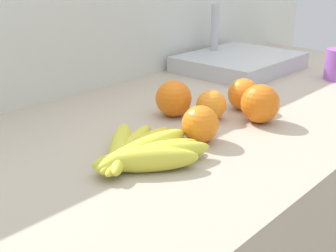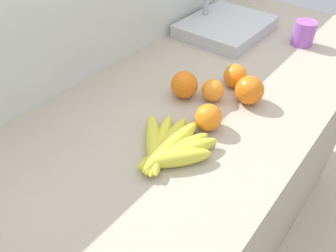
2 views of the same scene
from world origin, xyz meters
name	(u,v)px [view 2 (image 2 of 2)]	position (x,y,z in m)	size (l,w,h in m)	color
ground_plane	(191,248)	(0.00, 0.00, 0.00)	(6.00, 6.00, 0.00)	beige
counter	(196,189)	(0.00, 0.00, 0.46)	(1.71, 0.66, 0.91)	#ADA08C
wall_back	(126,114)	(0.00, 0.36, 0.65)	(2.11, 0.06, 1.30)	silver
banana_bunch	(170,148)	(-0.27, -0.08, 0.93)	(0.22, 0.23, 0.04)	gold
orange_far_right	(209,117)	(-0.13, -0.09, 0.95)	(0.07, 0.07, 0.07)	orange
orange_front	(249,90)	(0.04, -0.12, 0.95)	(0.08, 0.08, 0.08)	orange
orange_right	(184,85)	(-0.05, 0.04, 0.95)	(0.08, 0.08, 0.08)	orange
orange_back_left	(213,90)	(-0.02, -0.03, 0.94)	(0.06, 0.06, 0.06)	orange
orange_back_right	(235,76)	(0.09, -0.05, 0.95)	(0.07, 0.07, 0.07)	orange
sink_basin	(226,26)	(0.40, 0.17, 0.94)	(0.35, 0.28, 0.19)	#B7BABF
mug	(304,33)	(0.49, -0.10, 0.95)	(0.08, 0.08, 0.09)	#A356BF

